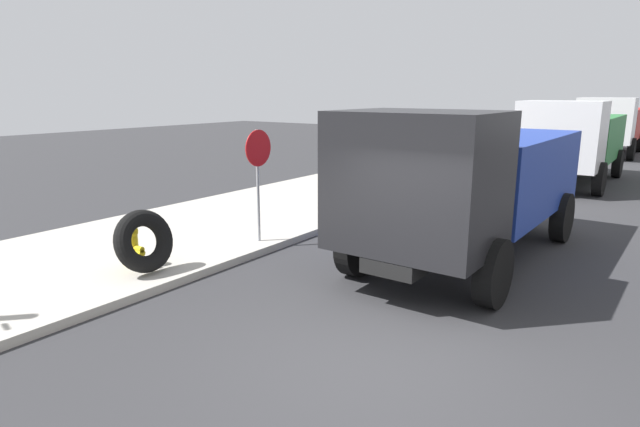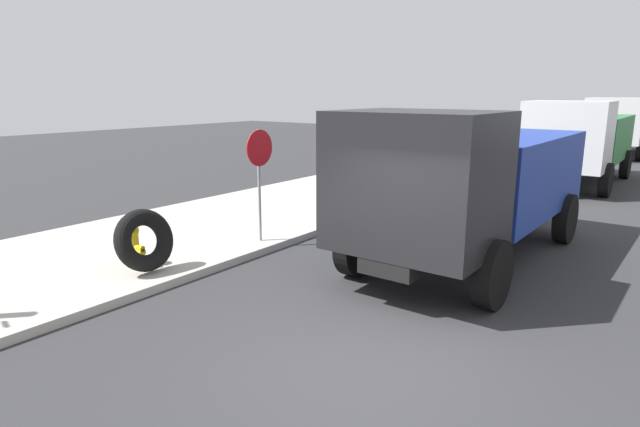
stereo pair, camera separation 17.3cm
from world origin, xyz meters
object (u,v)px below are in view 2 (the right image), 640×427
(dump_truck_blue, at_px, (471,180))
(dump_truck_red, at_px, (620,124))
(dump_truck_green, at_px, (580,140))
(stop_sign, at_px, (259,164))
(loose_tire, at_px, (144,240))
(fire_hydrant, at_px, (133,243))

(dump_truck_blue, height_order, dump_truck_red, same)
(dump_truck_red, bearing_deg, dump_truck_green, -179.00)
(stop_sign, distance_m, dump_truck_red, 23.99)
(loose_tire, height_order, dump_truck_blue, dump_truck_blue)
(loose_tire, xyz_separation_m, dump_truck_green, (15.49, -4.00, 0.88))
(dump_truck_blue, xyz_separation_m, dump_truck_green, (10.96, 0.15, 0.00))
(dump_truck_red, bearing_deg, fire_hydrant, 170.73)
(loose_tire, height_order, stop_sign, stop_sign)
(stop_sign, height_order, dump_truck_red, dump_truck_red)
(loose_tire, distance_m, dump_truck_green, 16.02)
(loose_tire, distance_m, dump_truck_blue, 6.21)
(dump_truck_blue, distance_m, dump_truck_green, 10.96)
(fire_hydrant, bearing_deg, stop_sign, -16.22)
(stop_sign, xyz_separation_m, dump_truck_green, (12.77, -3.73, -0.19))
(fire_hydrant, bearing_deg, dump_truck_green, -16.27)
(stop_sign, relative_size, dump_truck_red, 0.34)
(loose_tire, xyz_separation_m, stop_sign, (2.72, -0.27, 1.07))
(fire_hydrant, bearing_deg, dump_truck_red, -9.27)
(dump_truck_blue, distance_m, dump_truck_red, 21.92)
(dump_truck_blue, relative_size, dump_truck_red, 1.00)
(dump_truck_green, relative_size, dump_truck_red, 1.00)
(fire_hydrant, distance_m, stop_sign, 3.00)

